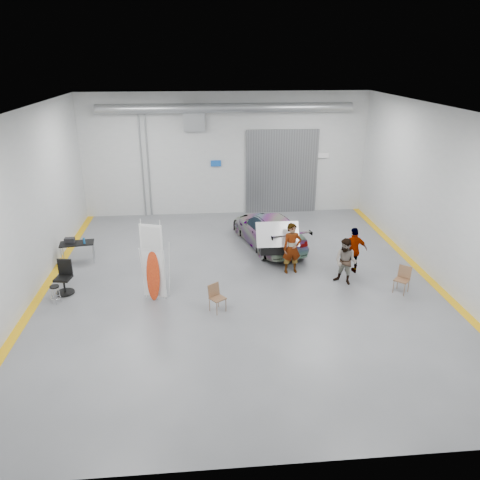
{
  "coord_description": "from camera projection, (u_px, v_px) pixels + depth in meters",
  "views": [
    {
      "loc": [
        -1.35,
        -14.89,
        7.6
      ],
      "look_at": [
        0.02,
        0.38,
        1.5
      ],
      "focal_mm": 35.0,
      "sensor_mm": 36.0,
      "label": 1
    }
  ],
  "objects": [
    {
      "name": "folding_chair_near",
      "position": [
        218.0,
        303.0,
        14.78
      ],
      "size": [
        0.59,
        0.65,
        0.9
      ],
      "rotation": [
        0.0,
        0.0,
        0.63
      ],
      "color": "brown",
      "rests_on": "ground"
    },
    {
      "name": "folding_chair_far",
      "position": [
        401.0,
        285.0,
        15.94
      ],
      "size": [
        0.61,
        0.69,
        0.93
      ],
      "rotation": [
        0.0,
        0.0,
        -0.76
      ],
      "color": "brown",
      "rests_on": "ground"
    },
    {
      "name": "work_table",
      "position": [
        75.0,
        243.0,
        18.11
      ],
      "size": [
        1.35,
        0.81,
        1.04
      ],
      "rotation": [
        0.0,
        0.0,
        0.15
      ],
      "color": "gray",
      "rests_on": "ground"
    },
    {
      "name": "person_c",
      "position": [
        354.0,
        250.0,
        17.19
      ],
      "size": [
        1.05,
        0.49,
        1.77
      ],
      "primitive_type": "imported",
      "rotation": [
        0.0,
        0.0,
        3.21
      ],
      "color": "brown",
      "rests_on": "ground"
    },
    {
      "name": "person_a",
      "position": [
        292.0,
        248.0,
        17.19
      ],
      "size": [
        0.75,
        0.54,
        1.93
      ],
      "primitive_type": "imported",
      "rotation": [
        0.0,
        0.0,
        0.13
      ],
      "color": "#88594A",
      "rests_on": "ground"
    },
    {
      "name": "office_chair",
      "position": [
        64.0,
        279.0,
        15.84
      ],
      "size": [
        0.62,
        0.62,
        1.16
      ],
      "rotation": [
        0.0,
        0.0,
        -0.17
      ],
      "color": "black",
      "rests_on": "ground"
    },
    {
      "name": "sedan_car",
      "position": [
        269.0,
        230.0,
        19.79
      ],
      "size": [
        3.05,
        5.12,
        1.39
      ],
      "primitive_type": "imported",
      "rotation": [
        0.0,
        0.0,
        3.38
      ],
      "color": "silver",
      "rests_on": "ground"
    },
    {
      "name": "person_b",
      "position": [
        346.0,
        262.0,
        16.38
      ],
      "size": [
        1.04,
        1.01,
        1.69
      ],
      "primitive_type": "imported",
      "rotation": [
        0.0,
        0.0,
        -0.69
      ],
      "color": "slate",
      "rests_on": "ground"
    },
    {
      "name": "surfboard_display",
      "position": [
        155.0,
        268.0,
        15.18
      ],
      "size": [
        0.76,
        0.39,
        2.8
      ],
      "rotation": [
        0.0,
        0.0,
        -0.32
      ],
      "color": "white",
      "rests_on": "ground"
    },
    {
      "name": "room_shell",
      "position": [
        241.0,
        157.0,
        17.27
      ],
      "size": [
        14.02,
        16.18,
        6.01
      ],
      "color": "#B7BABC",
      "rests_on": "ground"
    },
    {
      "name": "trunk_lid",
      "position": [
        277.0,
        232.0,
        17.54
      ],
      "size": [
        1.62,
        0.98,
        0.04
      ],
      "primitive_type": "cube",
      "color": "silver",
      "rests_on": "sedan_car"
    },
    {
      "name": "ground",
      "position": [
        240.0,
        283.0,
        16.7
      ],
      "size": [
        16.0,
        16.0,
        0.0
      ],
      "primitive_type": "plane",
      "color": "#5C5E64",
      "rests_on": "ground"
    },
    {
      "name": "shop_stool",
      "position": [
        56.0,
        295.0,
        15.24
      ],
      "size": [
        0.32,
        0.32,
        0.62
      ],
      "rotation": [
        0.0,
        0.0,
        -0.07
      ],
      "color": "black",
      "rests_on": "ground"
    }
  ]
}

